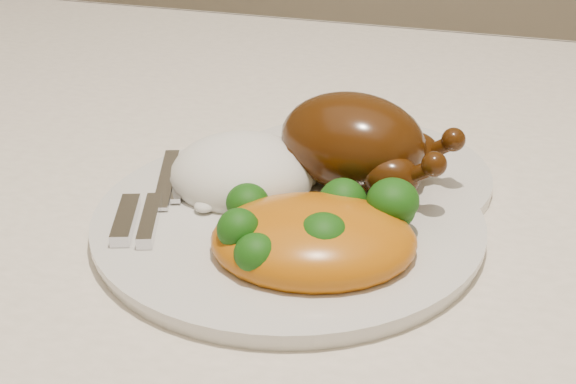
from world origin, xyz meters
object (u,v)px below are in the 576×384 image
(roast_chicken, at_px, (356,143))
(side_plate, at_px, (354,175))
(dining_table, at_px, (209,276))
(dinner_plate, at_px, (288,222))

(roast_chicken, bearing_deg, side_plate, 112.83)
(dining_table, relative_size, dinner_plate, 5.33)
(dining_table, distance_m, roast_chicken, 0.20)
(dinner_plate, bearing_deg, side_plate, 71.44)
(dining_table, bearing_deg, roast_chicken, 2.15)
(dining_table, relative_size, side_plate, 6.75)
(dining_table, height_order, dinner_plate, dinner_plate)
(dining_table, height_order, side_plate, side_plate)
(roast_chicken, bearing_deg, dinner_plate, -109.62)
(dining_table, relative_size, roast_chicken, 10.05)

